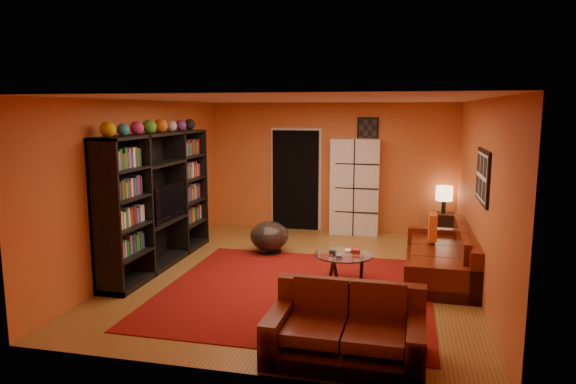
% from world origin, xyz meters
% --- Properties ---
extents(floor, '(6.00, 6.00, 0.00)m').
position_xyz_m(floor, '(0.00, 0.00, 0.00)').
color(floor, brown).
rests_on(floor, ground).
extents(ceiling, '(6.00, 6.00, 0.00)m').
position_xyz_m(ceiling, '(0.00, 0.00, 2.60)').
color(ceiling, white).
rests_on(ceiling, wall_back).
extents(wall_back, '(6.00, 0.00, 6.00)m').
position_xyz_m(wall_back, '(0.00, 3.00, 1.30)').
color(wall_back, '#C35D2A').
rests_on(wall_back, floor).
extents(wall_front, '(6.00, 0.00, 6.00)m').
position_xyz_m(wall_front, '(0.00, -3.00, 1.30)').
color(wall_front, '#C35D2A').
rests_on(wall_front, floor).
extents(wall_left, '(0.00, 6.00, 6.00)m').
position_xyz_m(wall_left, '(-2.50, 0.00, 1.30)').
color(wall_left, '#C35D2A').
rests_on(wall_left, floor).
extents(wall_right, '(0.00, 6.00, 6.00)m').
position_xyz_m(wall_right, '(2.50, 0.00, 1.30)').
color(wall_right, '#C35D2A').
rests_on(wall_right, floor).
extents(rug, '(3.60, 3.60, 0.01)m').
position_xyz_m(rug, '(0.10, -0.70, 0.01)').
color(rug, '#5C0B0A').
rests_on(rug, floor).
extents(doorway, '(0.95, 0.10, 2.04)m').
position_xyz_m(doorway, '(-0.70, 2.96, 1.02)').
color(doorway, black).
rests_on(doorway, floor).
extents(wall_art_right, '(0.03, 1.00, 0.70)m').
position_xyz_m(wall_art_right, '(2.48, -0.30, 1.60)').
color(wall_art_right, black).
rests_on(wall_art_right, wall_right).
extents(wall_art_back, '(0.42, 0.03, 0.52)m').
position_xyz_m(wall_art_back, '(0.75, 2.98, 2.05)').
color(wall_art_back, black).
rests_on(wall_art_back, wall_back).
extents(entertainment_unit, '(0.45, 3.00, 2.10)m').
position_xyz_m(entertainment_unit, '(-2.27, 0.00, 1.05)').
color(entertainment_unit, black).
rests_on(entertainment_unit, floor).
extents(tv, '(0.99, 0.13, 0.57)m').
position_xyz_m(tv, '(-2.23, 0.07, 1.00)').
color(tv, black).
rests_on(tv, entertainment_unit).
extents(sofa, '(1.04, 2.44, 0.85)m').
position_xyz_m(sofa, '(2.14, 0.46, 0.28)').
color(sofa, '#481409').
rests_on(sofa, rug).
extents(loveseat, '(1.56, 0.96, 0.85)m').
position_xyz_m(loveseat, '(0.98, -2.42, 0.28)').
color(loveseat, '#481409').
rests_on(loveseat, rug).
extents(throw_pillow, '(0.12, 0.42, 0.42)m').
position_xyz_m(throw_pillow, '(1.95, 0.94, 0.63)').
color(throw_pillow, '#D64D17').
rests_on(throw_pillow, sofa).
extents(coffee_table, '(0.84, 0.84, 0.42)m').
position_xyz_m(coffee_table, '(0.69, -0.23, 0.38)').
color(coffee_table, silver).
rests_on(coffee_table, floor).
extents(storage_cabinet, '(0.96, 0.45, 1.90)m').
position_xyz_m(storage_cabinet, '(0.53, 2.80, 0.95)').
color(storage_cabinet, silver).
rests_on(storage_cabinet, floor).
extents(bowl_chair, '(0.67, 0.67, 0.55)m').
position_xyz_m(bowl_chair, '(-0.75, 1.05, 0.29)').
color(bowl_chair, black).
rests_on(bowl_chair, floor).
extents(side_table, '(0.42, 0.42, 0.50)m').
position_xyz_m(side_table, '(2.24, 2.75, 0.25)').
color(side_table, black).
rests_on(side_table, floor).
extents(table_lamp, '(0.31, 0.31, 0.52)m').
position_xyz_m(table_lamp, '(2.24, 2.75, 0.87)').
color(table_lamp, black).
rests_on(table_lamp, side_table).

